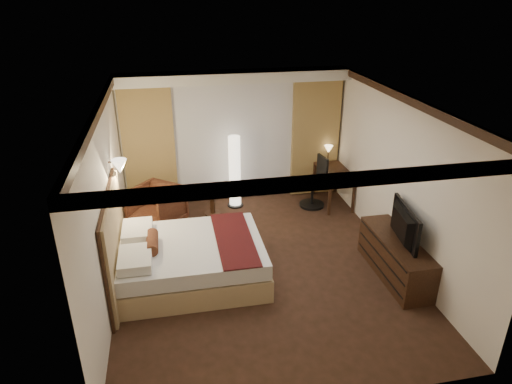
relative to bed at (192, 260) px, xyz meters
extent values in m
cube|color=black|center=(1.10, 0.11, -0.32)|extent=(4.50, 5.50, 0.01)
cube|color=white|center=(1.10, 0.11, 2.38)|extent=(4.50, 5.50, 0.01)
cube|color=white|center=(1.10, 2.86, 1.03)|extent=(4.50, 0.02, 2.70)
cube|color=white|center=(-1.15, 0.11, 1.03)|extent=(0.02, 5.50, 2.70)
cube|color=white|center=(3.35, 0.11, 1.03)|extent=(0.02, 5.50, 2.70)
cube|color=white|center=(1.10, 2.61, 2.28)|extent=(4.50, 0.50, 0.20)
cube|color=silver|center=(1.10, 2.78, 0.93)|extent=(2.48, 0.04, 2.45)
cube|color=tan|center=(-0.60, 2.72, 0.93)|extent=(1.00, 0.14, 2.45)
cube|color=tan|center=(2.80, 2.72, 0.93)|extent=(1.00, 0.14, 2.45)
imported|color=#451E14|center=(-0.54, 1.83, 0.11)|extent=(1.15, 1.14, 0.86)
imported|color=black|center=(3.07, -0.54, 0.62)|extent=(0.74, 1.11, 0.14)
camera|label=1|loc=(-0.20, -6.02, 3.87)|focal=32.00mm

